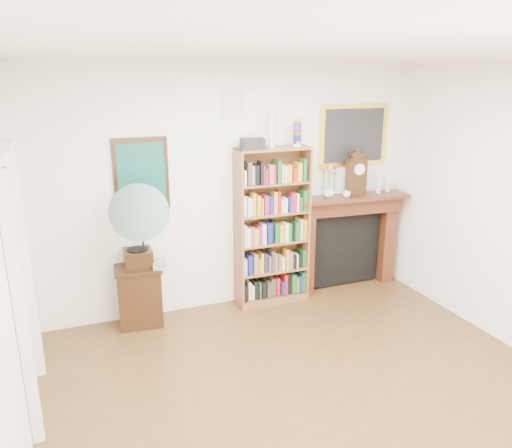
{
  "coord_description": "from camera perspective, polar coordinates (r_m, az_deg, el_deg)",
  "views": [
    {
      "loc": [
        -1.83,
        -2.82,
        2.66
      ],
      "look_at": [
        -0.09,
        1.6,
        1.24
      ],
      "focal_mm": 35.0,
      "sensor_mm": 36.0,
      "label": 1
    }
  ],
  "objects": [
    {
      "name": "room",
      "position": [
        3.59,
        10.74,
        -4.22
      ],
      "size": [
        4.51,
        5.01,
        2.81
      ],
      "color": "#4B3116",
      "rests_on": "ground"
    },
    {
      "name": "bottle_left",
      "position": [
        6.47,
        13.83,
        4.5
      ],
      "size": [
        0.07,
        0.07,
        0.24
      ],
      "primitive_type": "cylinder",
      "color": "silver",
      "rests_on": "fireplace"
    },
    {
      "name": "small_picture",
      "position": [
        5.61,
        -2.54,
        13.48
      ],
      "size": [
        0.26,
        0.04,
        0.3
      ],
      "color": "white",
      "rests_on": "back_wall"
    },
    {
      "name": "bookshelf",
      "position": [
        5.84,
        1.88,
        0.63
      ],
      "size": [
        0.86,
        0.31,
        2.16
      ],
      "rotation": [
        0.0,
        0.0,
        -0.0
      ],
      "color": "brown",
      "rests_on": "floor"
    },
    {
      "name": "gilt_painting",
      "position": [
        6.33,
        11.1,
        9.91
      ],
      "size": [
        0.95,
        0.04,
        0.75
      ],
      "color": "yellow",
      "rests_on": "back_wall"
    },
    {
      "name": "bottle_right",
      "position": [
        6.59,
        14.83,
        4.45
      ],
      "size": [
        0.06,
        0.06,
        0.2
      ],
      "primitive_type": "cylinder",
      "color": "silver",
      "rests_on": "fireplace"
    },
    {
      "name": "flower_vase",
      "position": [
        6.14,
        8.29,
        3.73
      ],
      "size": [
        0.15,
        0.15,
        0.15
      ],
      "primitive_type": "imported",
      "rotation": [
        0.0,
        0.0,
        -0.01
      ],
      "color": "silver",
      "rests_on": "fireplace"
    },
    {
      "name": "door_casing",
      "position": [
        4.27,
        -25.33,
        -4.13
      ],
      "size": [
        0.08,
        1.02,
        2.17
      ],
      "color": "white",
      "rests_on": "left_wall"
    },
    {
      "name": "teacup",
      "position": [
        6.18,
        10.32,
        3.37
      ],
      "size": [
        0.12,
        0.12,
        0.07
      ],
      "primitive_type": "imported",
      "rotation": [
        0.0,
        0.0,
        0.35
      ],
      "color": "white",
      "rests_on": "fireplace"
    },
    {
      "name": "cd_stack",
      "position": [
        5.42,
        -10.95,
        -4.65
      ],
      "size": [
        0.16,
        0.16,
        0.08
      ],
      "primitive_type": "cube",
      "rotation": [
        0.0,
        0.0,
        -0.37
      ],
      "color": "silver",
      "rests_on": "side_cabinet"
    },
    {
      "name": "teal_poster",
      "position": [
        5.45,
        -12.98,
        5.56
      ],
      "size": [
        0.58,
        0.04,
        0.78
      ],
      "color": "black",
      "rests_on": "back_wall"
    },
    {
      "name": "fireplace",
      "position": [
        6.47,
        10.33,
        -0.99
      ],
      "size": [
        1.48,
        0.45,
        1.23
      ],
      "rotation": [
        0.0,
        0.0,
        -0.07
      ],
      "color": "#44210F",
      "rests_on": "floor"
    },
    {
      "name": "gramophone",
      "position": [
        5.25,
        -13.37,
        0.29
      ],
      "size": [
        0.62,
        0.76,
        0.96
      ],
      "rotation": [
        0.0,
        0.0,
        -0.04
      ],
      "color": "black",
      "rests_on": "side_cabinet"
    },
    {
      "name": "mantel_clock",
      "position": [
        6.26,
        11.39,
        5.54
      ],
      "size": [
        0.25,
        0.16,
        0.53
      ],
      "rotation": [
        0.0,
        0.0,
        -0.16
      ],
      "color": "black",
      "rests_on": "fireplace"
    },
    {
      "name": "side_cabinet",
      "position": [
        5.66,
        -13.13,
        -8.02
      ],
      "size": [
        0.53,
        0.41,
        0.68
      ],
      "primitive_type": "cube",
      "rotation": [
        0.0,
        0.0,
        -0.1
      ],
      "color": "black",
      "rests_on": "floor"
    }
  ]
}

